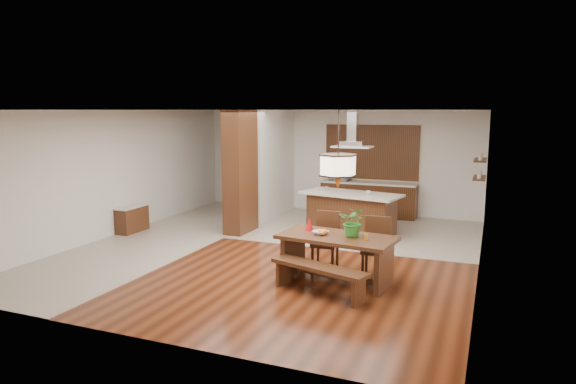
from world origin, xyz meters
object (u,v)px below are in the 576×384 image
at_px(dining_chair_left, 325,241).
at_px(kitchen_island, 351,212).
at_px(fruit_bowl, 320,233).
at_px(microwave, 340,175).
at_px(pendant_lantern, 338,150).
at_px(hallway_console, 132,219).
at_px(foliage_plant, 354,222).
at_px(dining_table, 337,248).
at_px(dining_chair_right, 376,248).
at_px(dining_bench, 319,280).
at_px(island_cup, 368,193).
at_px(range_hood, 353,129).

height_order(dining_chair_left, kitchen_island, dining_chair_left).
bearing_deg(fruit_bowl, microwave, 102.94).
bearing_deg(pendant_lantern, microwave, 105.75).
distance_m(hallway_console, foliage_plant, 6.11).
distance_m(foliage_plant, microwave, 5.88).
bearing_deg(dining_table, foliage_plant, 7.91).
relative_size(dining_chair_right, microwave, 1.89).
height_order(dining_chair_left, dining_chair_right, dining_chair_left).
height_order(dining_bench, pendant_lantern, pendant_lantern).
bearing_deg(dining_bench, microwave, 103.37).
height_order(dining_bench, microwave, microwave).
bearing_deg(island_cup, foliage_plant, -80.89).
bearing_deg(dining_chair_left, pendant_lantern, -60.49).
xyz_separation_m(dining_table, kitchen_island, (-0.71, 3.57, -0.10)).
xyz_separation_m(fruit_bowl, range_hood, (-0.42, 3.59, 1.63)).
distance_m(pendant_lantern, range_hood, 3.65).
bearing_deg(range_hood, dining_table, -78.76).
distance_m(dining_table, range_hood, 4.10).
relative_size(dining_bench, range_hood, 1.88).
bearing_deg(foliage_plant, kitchen_island, 105.55).
relative_size(dining_chair_left, kitchen_island, 0.42).
height_order(dining_chair_right, fruit_bowl, dining_chair_right).
height_order(dining_chair_left, fruit_bowl, dining_chair_left).
xyz_separation_m(fruit_bowl, microwave, (-1.29, 5.63, 0.27)).
height_order(pendant_lantern, range_hood, same).
distance_m(hallway_console, microwave, 5.69).
bearing_deg(dining_bench, pendant_lantern, 83.11).
bearing_deg(dining_chair_left, hallway_console, 166.26).
xyz_separation_m(dining_table, fruit_bowl, (-0.29, -0.02, 0.24)).
xyz_separation_m(dining_table, foliage_plant, (0.27, 0.04, 0.47)).
xyz_separation_m(island_cup, microwave, (-1.30, 2.14, 0.10)).
bearing_deg(dining_chair_right, range_hood, 109.30).
bearing_deg(pendant_lantern, dining_table, -45.00).
distance_m(range_hood, island_cup, 1.52).
relative_size(hallway_console, range_hood, 0.98).
distance_m(pendant_lantern, island_cup, 3.70).
relative_size(dining_bench, fruit_bowl, 6.66).
relative_size(dining_chair_left, island_cup, 9.56).
bearing_deg(dining_table, fruit_bowl, -176.32).
relative_size(range_hood, microwave, 1.63).
bearing_deg(hallway_console, dining_chair_right, -10.24).
bearing_deg(hallway_console, kitchen_island, 21.64).
bearing_deg(hallway_console, range_hood, 21.68).
height_order(pendant_lantern, microwave, pendant_lantern).
distance_m(dining_bench, dining_chair_right, 1.40).
height_order(hallway_console, dining_chair_left, dining_chair_left).
bearing_deg(pendant_lantern, dining_bench, -96.89).
height_order(range_hood, island_cup, range_hood).
bearing_deg(dining_bench, island_cup, 92.68).
bearing_deg(kitchen_island, range_hood, 101.23).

